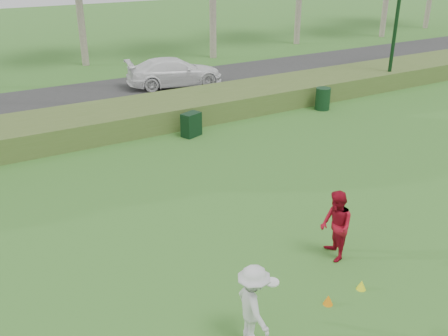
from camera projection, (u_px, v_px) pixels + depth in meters
ground at (316, 286)px, 10.94m from camera, size 120.00×120.00×0.00m
reed_strip at (124, 118)px, 20.21m from camera, size 80.00×3.00×0.90m
park_road at (90, 98)px, 24.32m from camera, size 80.00×6.00×0.06m
player_white at (253, 305)px, 9.10m from camera, size 0.91×1.14×1.65m
player_red at (336, 226)px, 11.60m from camera, size 0.90×1.01×1.73m
cone_orange at (328, 300)px, 10.34m from camera, size 0.21×0.21×0.23m
cone_yellow at (361, 285)px, 10.79m from camera, size 0.21×0.21×0.23m
utility_cabinet at (191, 125)px, 19.39m from camera, size 0.86×0.70×0.93m
trash_bin at (323, 99)px, 22.56m from camera, size 0.87×0.87×0.99m
car_right at (175, 72)px, 26.11m from camera, size 5.29×2.96×1.45m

